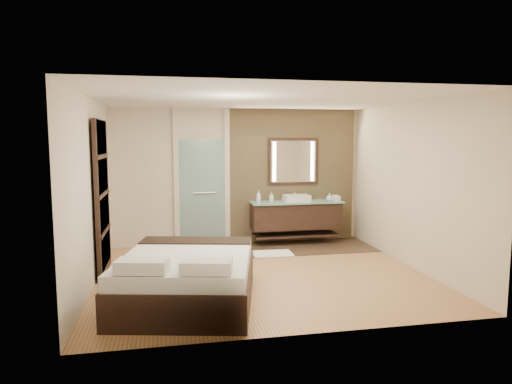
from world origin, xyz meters
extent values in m
plane|color=#9B6641|center=(0.00, 0.00, 0.00)|extent=(5.00, 5.00, 0.00)
cube|color=#38291E|center=(0.60, 1.60, 0.01)|extent=(3.80, 1.30, 0.01)
cube|color=tan|center=(1.10, 2.21, 1.35)|extent=(2.60, 0.08, 2.70)
cube|color=black|center=(1.10, 1.92, 0.57)|extent=(1.80, 0.50, 0.50)
cube|color=black|center=(1.10, 1.92, 0.18)|extent=(1.71, 0.45, 0.04)
cube|color=#8EDACC|center=(1.10, 1.90, 0.85)|extent=(1.85, 0.55, 0.03)
cube|color=white|center=(1.10, 1.90, 0.93)|extent=(0.50, 0.38, 0.13)
cylinder|color=silver|center=(1.10, 2.09, 0.95)|extent=(0.03, 0.03, 0.18)
cylinder|color=silver|center=(1.10, 2.05, 1.03)|extent=(0.02, 0.10, 0.02)
cube|color=black|center=(1.10, 2.16, 1.65)|extent=(1.06, 0.03, 0.96)
cube|color=white|center=(1.10, 2.15, 1.65)|extent=(0.94, 0.01, 0.84)
cube|color=beige|center=(0.70, 2.14, 1.65)|extent=(0.07, 0.01, 0.80)
cube|color=beige|center=(1.50, 2.14, 1.65)|extent=(0.07, 0.01, 0.80)
cube|color=silver|center=(-0.75, 2.20, 1.05)|extent=(0.90, 0.05, 2.10)
cylinder|color=silver|center=(-0.70, 2.15, 1.05)|extent=(0.45, 0.03, 0.03)
cube|color=beige|center=(-1.25, 2.21, 1.35)|extent=(0.10, 0.08, 2.70)
cube|color=beige|center=(-0.25, 2.21, 1.35)|extent=(0.10, 0.08, 2.70)
cube|color=black|center=(-2.43, 0.60, 1.20)|extent=(0.06, 1.20, 2.40)
cube|color=beige|center=(-2.41, 0.60, 0.37)|extent=(0.02, 1.06, 0.52)
cube|color=beige|center=(-2.41, 0.60, 0.96)|extent=(0.02, 1.06, 0.52)
cube|color=beige|center=(-2.41, 0.60, 1.54)|extent=(0.02, 1.06, 0.52)
cube|color=beige|center=(-2.41, 0.60, 2.13)|extent=(0.02, 1.06, 0.52)
cube|color=black|center=(-1.20, -1.01, 0.22)|extent=(2.04, 2.35, 0.45)
cube|color=silver|center=(-1.20, -1.01, 0.54)|extent=(1.97, 2.28, 0.18)
cube|color=black|center=(-1.03, -0.26, 0.63)|extent=(1.64, 0.79, 0.04)
cube|color=silver|center=(-1.73, -1.73, 0.71)|extent=(0.61, 0.42, 0.14)
cube|color=silver|center=(-1.03, -1.88, 0.71)|extent=(0.61, 0.42, 0.14)
cube|color=white|center=(0.44, 1.16, 0.02)|extent=(0.74, 0.53, 0.02)
cylinder|color=black|center=(-0.10, 1.20, 0.11)|extent=(0.20, 0.20, 0.23)
cube|color=white|center=(1.92, 1.84, 0.92)|extent=(0.15, 0.15, 0.10)
imported|color=white|center=(0.33, 1.93, 0.98)|extent=(0.09, 0.09, 0.23)
imported|color=#B2B2B2|center=(0.62, 2.04, 0.96)|extent=(0.10, 0.10, 0.18)
imported|color=silver|center=(1.75, 1.78, 0.95)|extent=(0.17, 0.17, 0.16)
imported|color=silver|center=(1.92, 1.92, 0.92)|extent=(0.14, 0.14, 0.11)
camera|label=1|loc=(-1.44, -6.79, 2.11)|focal=32.00mm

